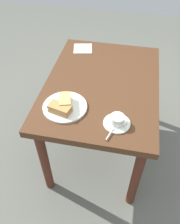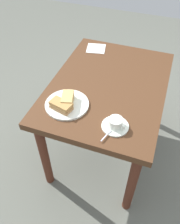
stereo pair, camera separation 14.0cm
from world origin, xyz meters
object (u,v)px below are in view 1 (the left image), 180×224
at_px(coffee_saucer, 117,123).
at_px(coffee_cup, 117,120).
at_px(sandwich_back, 60,108).
at_px(sandwich_front, 65,101).
at_px(dining_table, 102,93).
at_px(sandwich_plate, 65,107).
at_px(napkin, 83,48).
at_px(spoon, 111,131).

distance_m(coffee_saucer, coffee_cup, 0.03).
distance_m(sandwich_back, coffee_cup, 0.35).
bearing_deg(sandwich_front, dining_table, -33.46).
bearing_deg(sandwich_front, sandwich_plate, 175.50).
relative_size(sandwich_back, coffee_cup, 1.43).
bearing_deg(napkin, dining_table, -150.57).
height_order(dining_table, coffee_cup, coffee_cup).
bearing_deg(napkin, sandwich_back, -177.80).
bearing_deg(spoon, napkin, 22.66).
height_order(sandwich_back, spoon, sandwich_back).
distance_m(sandwich_back, napkin, 0.75).
bearing_deg(sandwich_back, sandwich_front, -13.14).
bearing_deg(sandwich_front, coffee_saucer, -104.30).
xyz_separation_m(sandwich_back, napkin, (0.75, 0.03, -0.04)).
relative_size(sandwich_plate, napkin, 1.85).
bearing_deg(spoon, sandwich_plate, 65.09).
relative_size(dining_table, sandwich_front, 8.16).
height_order(sandwich_front, coffee_cup, sandwich_front).
distance_m(sandwich_front, spoon, 0.35).
relative_size(sandwich_plate, spoon, 2.85).
bearing_deg(napkin, sandwich_front, -176.35).
relative_size(sandwich_front, spoon, 1.35).
distance_m(sandwich_back, coffee_saucer, 0.35).
bearing_deg(spoon, dining_table, 15.72).
height_order(sandwich_plate, coffee_saucer, sandwich_plate).
bearing_deg(napkin, spoon, -157.34).
distance_m(dining_table, napkin, 0.48).
bearing_deg(sandwich_front, coffee_cup, -104.34).
relative_size(sandwich_back, spoon, 1.53).
bearing_deg(sandwich_back, napkin, 2.20).
bearing_deg(napkin, coffee_cup, -153.98).
bearing_deg(coffee_saucer, sandwich_plate, 77.95).
xyz_separation_m(sandwich_plate, sandwich_back, (-0.05, 0.01, 0.03)).
bearing_deg(coffee_saucer, sandwich_back, 86.64).
height_order(dining_table, coffee_saucer, coffee_saucer).
xyz_separation_m(dining_table, spoon, (-0.44, -0.12, 0.12)).
distance_m(dining_table, coffee_cup, 0.42).
xyz_separation_m(coffee_saucer, spoon, (-0.07, 0.02, 0.01)).
bearing_deg(napkin, sandwich_plate, -176.50).
bearing_deg(coffee_cup, dining_table, 21.99).
bearing_deg(sandwich_plate, sandwich_front, -4.50).
distance_m(coffee_cup, napkin, 0.86).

